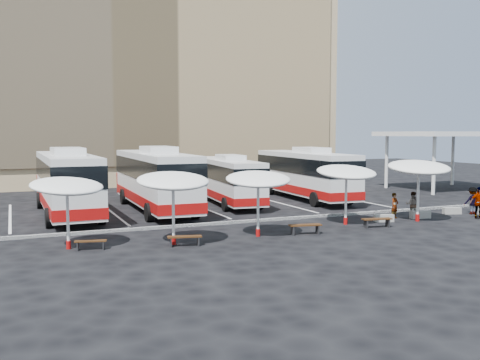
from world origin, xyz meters
name	(u,v)px	position (x,y,z in m)	size (l,w,h in m)	color
ground	(245,224)	(0.00, 0.00, 0.00)	(120.00, 120.00, 0.00)	black
sandstone_building	(126,63)	(0.00, 31.87, 12.63)	(42.00, 18.25, 29.60)	tan
service_canopy	(445,135)	(24.00, 10.00, 4.87)	(10.00, 8.00, 5.20)	silver
curb_divider	(241,222)	(0.00, 0.50, 0.07)	(34.00, 0.25, 0.15)	black
bay_lines	(198,206)	(0.00, 8.00, 0.01)	(24.15, 12.00, 0.01)	white
bus_0	(66,181)	(-8.73, 7.43, 2.15)	(3.19, 13.27, 4.20)	silver
bus_1	(155,178)	(-3.22, 7.32, 2.16)	(3.30, 13.37, 4.23)	silver
bus_2	(227,179)	(2.33, 8.55, 1.82)	(3.41, 11.37, 3.55)	silver
bus_3	(305,173)	(8.82, 8.68, 2.05)	(3.45, 12.76, 4.01)	silver
sunshade_0	(67,186)	(-9.63, -2.76, 2.75)	(3.95, 3.98, 3.24)	silver
sunshade_1	(173,181)	(-5.14, -3.67, 2.90)	(3.43, 3.47, 3.41)	silver
sunshade_2	(258,179)	(-0.81, -3.46, 2.81)	(3.91, 3.94, 3.31)	silver
sunshade_3	(346,172)	(5.13, -2.24, 2.90)	(3.73, 3.77, 3.41)	silver
sunshade_4	(419,168)	(9.58, -2.93, 3.09)	(4.48, 4.51, 3.64)	silver
wood_bench_0	(91,243)	(-8.77, -3.32, 0.32)	(1.40, 0.68, 0.42)	#311B0B
wood_bench_1	(185,238)	(-4.80, -4.23, 0.36)	(1.58, 0.72, 0.47)	#311B0B
wood_bench_2	(305,227)	(1.59, -3.89, 0.39)	(1.70, 0.73, 0.51)	#311B0B
wood_bench_3	(377,220)	(6.12, -3.71, 0.38)	(1.68, 0.68, 0.50)	#311B0B
conc_bench_0	(384,218)	(7.68, -2.32, 0.21)	(1.10, 0.37, 0.41)	gray
conc_bench_1	(420,214)	(10.45, -2.18, 0.23)	(1.23, 0.41, 0.46)	gray
conc_bench_2	(452,211)	(13.49, -1.61, 0.21)	(1.10, 0.37, 0.41)	gray
passenger_0	(395,206)	(9.03, -1.58, 0.76)	(0.56, 0.36, 1.52)	black
passenger_1	(413,205)	(10.23, -1.79, 0.78)	(0.76, 0.59, 1.57)	black
passenger_2	(479,203)	(13.55, -3.61, 0.95)	(1.11, 0.46, 1.89)	black
passenger_3	(473,201)	(14.58, -2.19, 0.85)	(1.10, 0.63, 1.70)	black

